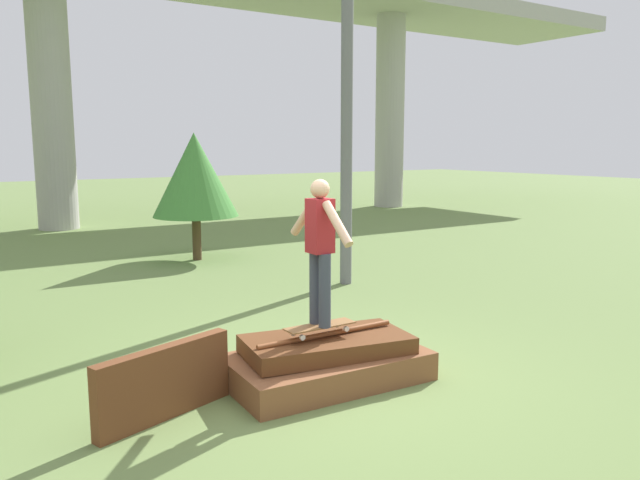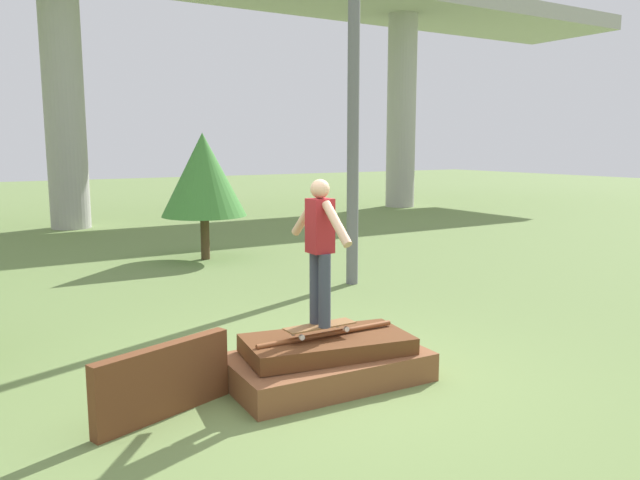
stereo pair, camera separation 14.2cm
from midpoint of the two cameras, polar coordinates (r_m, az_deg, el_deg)
name	(u,v)px [view 1 (the left image)]	position (r m, az deg, el deg)	size (l,w,h in m)	color
ground_plane	(327,381)	(6.52, -0.01, -12.75)	(80.00, 80.00, 0.00)	olive
scrap_pile	(327,361)	(6.45, 0.00, -11.00)	(2.05, 1.20, 0.52)	brown
scrap_plank_loose	(165,382)	(5.78, -14.71, -12.47)	(1.35, 0.54, 0.65)	brown
skateboard	(320,326)	(6.26, -0.66, -7.91)	(0.74, 0.20, 0.09)	brown
skater	(320,244)	(6.08, -0.67, -0.33)	(0.22, 1.03, 1.45)	#383D4C
utility_pole	(347,83)	(10.65, 2.08, 14.13)	(1.30, 0.20, 6.53)	slate
tree_mid_back	(195,175)	(13.13, -11.68, 5.83)	(1.76, 1.76, 2.63)	#4C3823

